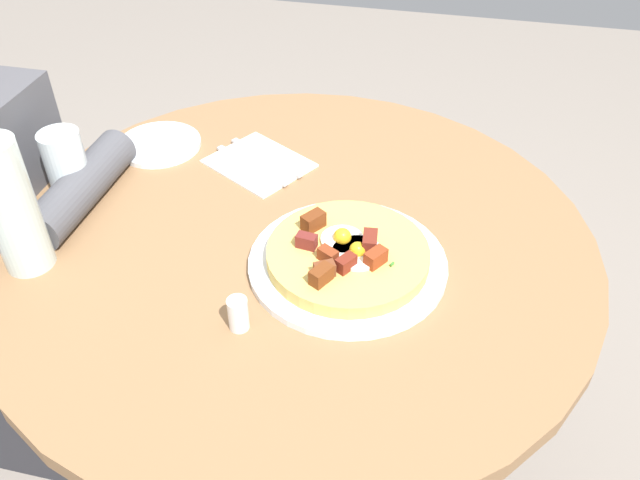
{
  "coord_description": "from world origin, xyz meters",
  "views": [
    {
      "loc": [
        0.22,
        -0.77,
        1.42
      ],
      "look_at": [
        0.05,
        -0.03,
        0.77
      ],
      "focal_mm": 36.58,
      "sensor_mm": 36.0,
      "label": 1
    }
  ],
  "objects_px": {
    "dining_table": "(297,312)",
    "water_glass": "(67,165)",
    "bread_plate": "(159,144)",
    "water_bottle": "(11,207)",
    "pizza_plate": "(348,263)",
    "fork": "(266,157)",
    "breakfast_pizza": "(347,254)",
    "knife": "(252,165)",
    "salt_shaker": "(238,314)"
  },
  "relations": [
    {
      "from": "dining_table",
      "to": "water_glass",
      "type": "bearing_deg",
      "value": 177.25
    },
    {
      "from": "bread_plate",
      "to": "water_glass",
      "type": "distance_m",
      "value": 0.2
    },
    {
      "from": "water_glass",
      "to": "water_bottle",
      "type": "relative_size",
      "value": 0.58
    },
    {
      "from": "pizza_plate",
      "to": "water_bottle",
      "type": "xyz_separation_m",
      "value": [
        -0.47,
        -0.1,
        0.1
      ]
    },
    {
      "from": "water_glass",
      "to": "fork",
      "type": "bearing_deg",
      "value": 31.54
    },
    {
      "from": "water_bottle",
      "to": "pizza_plate",
      "type": "bearing_deg",
      "value": 11.88
    },
    {
      "from": "pizza_plate",
      "to": "breakfast_pizza",
      "type": "height_order",
      "value": "breakfast_pizza"
    },
    {
      "from": "bread_plate",
      "to": "water_glass",
      "type": "xyz_separation_m",
      "value": [
        -0.08,
        -0.18,
        0.06
      ]
    },
    {
      "from": "pizza_plate",
      "to": "water_glass",
      "type": "xyz_separation_m",
      "value": [
        -0.49,
        0.07,
        0.06
      ]
    },
    {
      "from": "pizza_plate",
      "to": "knife",
      "type": "height_order",
      "value": "pizza_plate"
    },
    {
      "from": "dining_table",
      "to": "salt_shaker",
      "type": "distance_m",
      "value": 0.29
    },
    {
      "from": "fork",
      "to": "salt_shaker",
      "type": "distance_m",
      "value": 0.41
    },
    {
      "from": "breakfast_pizza",
      "to": "fork",
      "type": "bearing_deg",
      "value": 128.49
    },
    {
      "from": "knife",
      "to": "water_glass",
      "type": "relative_size",
      "value": 1.47
    },
    {
      "from": "breakfast_pizza",
      "to": "bread_plate",
      "type": "bearing_deg",
      "value": 148.36
    },
    {
      "from": "pizza_plate",
      "to": "salt_shaker",
      "type": "bearing_deg",
      "value": -128.21
    },
    {
      "from": "dining_table",
      "to": "fork",
      "type": "relative_size",
      "value": 5.33
    },
    {
      "from": "bread_plate",
      "to": "pizza_plate",
      "type": "bearing_deg",
      "value": -31.47
    },
    {
      "from": "fork",
      "to": "pizza_plate",
      "type": "bearing_deg",
      "value": 158.9
    },
    {
      "from": "bread_plate",
      "to": "breakfast_pizza",
      "type": "bearing_deg",
      "value": -31.64
    },
    {
      "from": "dining_table",
      "to": "bread_plate",
      "type": "distance_m",
      "value": 0.42
    },
    {
      "from": "breakfast_pizza",
      "to": "salt_shaker",
      "type": "height_order",
      "value": "breakfast_pizza"
    },
    {
      "from": "breakfast_pizza",
      "to": "water_glass",
      "type": "distance_m",
      "value": 0.5
    },
    {
      "from": "fork",
      "to": "knife",
      "type": "distance_m",
      "value": 0.04
    },
    {
      "from": "dining_table",
      "to": "water_bottle",
      "type": "relative_size",
      "value": 4.51
    },
    {
      "from": "breakfast_pizza",
      "to": "bread_plate",
      "type": "height_order",
      "value": "breakfast_pizza"
    },
    {
      "from": "pizza_plate",
      "to": "bread_plate",
      "type": "distance_m",
      "value": 0.49
    },
    {
      "from": "water_glass",
      "to": "dining_table",
      "type": "bearing_deg",
      "value": -2.75
    },
    {
      "from": "dining_table",
      "to": "fork",
      "type": "bearing_deg",
      "value": 118.0
    },
    {
      "from": "pizza_plate",
      "to": "fork",
      "type": "distance_m",
      "value": 0.32
    },
    {
      "from": "dining_table",
      "to": "pizza_plate",
      "type": "bearing_deg",
      "value": -29.63
    },
    {
      "from": "breakfast_pizza",
      "to": "knife",
      "type": "xyz_separation_m",
      "value": [
        -0.22,
        0.22,
        -0.02
      ]
    },
    {
      "from": "fork",
      "to": "salt_shaker",
      "type": "height_order",
      "value": "salt_shaker"
    },
    {
      "from": "knife",
      "to": "water_bottle",
      "type": "xyz_separation_m",
      "value": [
        -0.25,
        -0.32,
        0.1
      ]
    },
    {
      "from": "bread_plate",
      "to": "fork",
      "type": "xyz_separation_m",
      "value": [
        0.21,
        -0.0,
        0.0
      ]
    },
    {
      "from": "water_bottle",
      "to": "knife",
      "type": "bearing_deg",
      "value": 52.17
    },
    {
      "from": "water_glass",
      "to": "salt_shaker",
      "type": "xyz_separation_m",
      "value": [
        0.37,
        -0.23,
        -0.04
      ]
    },
    {
      "from": "pizza_plate",
      "to": "water_glass",
      "type": "bearing_deg",
      "value": 171.39
    },
    {
      "from": "dining_table",
      "to": "pizza_plate",
      "type": "xyz_separation_m",
      "value": [
        0.1,
        -0.06,
        0.19
      ]
    },
    {
      "from": "pizza_plate",
      "to": "fork",
      "type": "relative_size",
      "value": 1.66
    },
    {
      "from": "fork",
      "to": "water_glass",
      "type": "xyz_separation_m",
      "value": [
        -0.29,
        -0.18,
        0.05
      ]
    },
    {
      "from": "salt_shaker",
      "to": "breakfast_pizza",
      "type": "bearing_deg",
      "value": 51.75
    },
    {
      "from": "dining_table",
      "to": "bread_plate",
      "type": "bearing_deg",
      "value": 147.97
    },
    {
      "from": "fork",
      "to": "water_glass",
      "type": "bearing_deg",
      "value": 61.72
    },
    {
      "from": "water_bottle",
      "to": "salt_shaker",
      "type": "distance_m",
      "value": 0.36
    },
    {
      "from": "pizza_plate",
      "to": "breakfast_pizza",
      "type": "xyz_separation_m",
      "value": [
        -0.0,
        -0.0,
        0.02
      ]
    },
    {
      "from": "pizza_plate",
      "to": "water_bottle",
      "type": "relative_size",
      "value": 1.41
    },
    {
      "from": "breakfast_pizza",
      "to": "water_bottle",
      "type": "bearing_deg",
      "value": -168.24
    },
    {
      "from": "water_glass",
      "to": "knife",
      "type": "bearing_deg",
      "value": 28.38
    },
    {
      "from": "breakfast_pizza",
      "to": "knife",
      "type": "distance_m",
      "value": 0.31
    }
  ]
}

